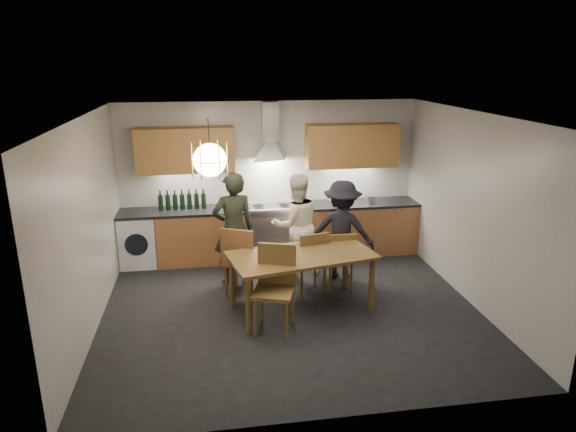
{
  "coord_description": "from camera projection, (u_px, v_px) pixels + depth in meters",
  "views": [
    {
      "loc": [
        -1.02,
        -6.21,
        3.26
      ],
      "look_at": [
        0.02,
        0.4,
        1.2
      ],
      "focal_mm": 32.0,
      "sensor_mm": 36.0,
      "label": 1
    }
  ],
  "objects": [
    {
      "name": "mixing_bowl",
      "position": [
        339.0,
        202.0,
        8.66
      ],
      "size": [
        0.34,
        0.34,
        0.07
      ],
      "primitive_type": "imported",
      "rotation": [
        0.0,
        0.0,
        0.29
      ],
      "color": "silver",
      "rests_on": "counter_run"
    },
    {
      "name": "room_shell",
      "position": [
        291.0,
        187.0,
        6.47
      ],
      "size": [
        5.02,
        4.52,
        2.61
      ],
      "color": "silver",
      "rests_on": "ground"
    },
    {
      "name": "wall_fixtures",
      "position": [
        271.0,
        147.0,
        8.37
      ],
      "size": [
        4.3,
        0.54,
        1.1
      ],
      "color": "tan",
      "rests_on": "ground"
    },
    {
      "name": "counter_run",
      "position": [
        274.0,
        232.0,
        8.69
      ],
      "size": [
        5.0,
        0.62,
        0.9
      ],
      "color": "#C17D4A",
      "rests_on": "ground"
    },
    {
      "name": "ground",
      "position": [
        291.0,
        309.0,
        6.97
      ],
      "size": [
        5.0,
        5.0,
        0.0
      ],
      "primitive_type": "plane",
      "color": "black",
      "rests_on": "ground"
    },
    {
      "name": "dining_table",
      "position": [
        302.0,
        260.0,
        6.79
      ],
      "size": [
        2.03,
        1.31,
        0.79
      ],
      "rotation": [
        0.0,
        0.0,
        0.21
      ],
      "color": "brown",
      "rests_on": "ground"
    },
    {
      "name": "chair_front",
      "position": [
        275.0,
        282.0,
        6.36
      ],
      "size": [
        0.61,
        0.61,
        1.07
      ],
      "rotation": [
        0.0,
        0.0,
        -0.33
      ],
      "color": "brown",
      "rests_on": "ground"
    },
    {
      "name": "person_right",
      "position": [
        342.0,
        230.0,
        7.77
      ],
      "size": [
        1.14,
        0.91,
        1.54
      ],
      "primitive_type": "imported",
      "rotation": [
        0.0,
        0.0,
        2.74
      ],
      "color": "black",
      "rests_on": "ground"
    },
    {
      "name": "chair_back_mid",
      "position": [
        311.0,
        259.0,
        7.27
      ],
      "size": [
        0.5,
        0.5,
        0.95
      ],
      "rotation": [
        0.0,
        0.0,
        3.33
      ],
      "color": "brown",
      "rests_on": "ground"
    },
    {
      "name": "range_stove",
      "position": [
        272.0,
        232.0,
        8.68
      ],
      "size": [
        0.9,
        0.6,
        0.92
      ],
      "color": "silver",
      "rests_on": "ground"
    },
    {
      "name": "person_mid",
      "position": [
        296.0,
        225.0,
        7.9
      ],
      "size": [
        0.86,
        0.72,
        1.61
      ],
      "primitive_type": "imported",
      "rotation": [
        0.0,
        0.0,
        3.29
      ],
      "color": "white",
      "rests_on": "ground"
    },
    {
      "name": "stock_pot",
      "position": [
        370.0,
        199.0,
        8.73
      ],
      "size": [
        0.2,
        0.2,
        0.13
      ],
      "primitive_type": "cylinder",
      "rotation": [
        0.0,
        0.0,
        -0.13
      ],
      "color": "#ABAAAE",
      "rests_on": "counter_run"
    },
    {
      "name": "person_left",
      "position": [
        234.0,
        229.0,
        7.56
      ],
      "size": [
        0.69,
        0.51,
        1.71
      ],
      "primitive_type": "imported",
      "rotation": [
        0.0,
        0.0,
        3.32
      ],
      "color": "black",
      "rests_on": "ground"
    },
    {
      "name": "pendant_lamp",
      "position": [
        210.0,
        160.0,
        6.11
      ],
      "size": [
        0.43,
        0.43,
        0.7
      ],
      "color": "black",
      "rests_on": "ground"
    },
    {
      "name": "chair_back_right",
      "position": [
        340.0,
        257.0,
        7.45
      ],
      "size": [
        0.4,
        0.4,
        0.88
      ],
      "rotation": [
        0.0,
        0.0,
        3.13
      ],
      "color": "brown",
      "rests_on": "ground"
    },
    {
      "name": "chair_back_left",
      "position": [
        241.0,
        257.0,
        7.17
      ],
      "size": [
        0.62,
        0.62,
        1.04
      ],
      "rotation": [
        0.0,
        0.0,
        2.72
      ],
      "color": "brown",
      "rests_on": "ground"
    },
    {
      "name": "wine_bottles",
      "position": [
        182.0,
        200.0,
        8.34
      ],
      "size": [
        0.77,
        0.08,
        0.32
      ],
      "color": "black",
      "rests_on": "counter_run"
    }
  ]
}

